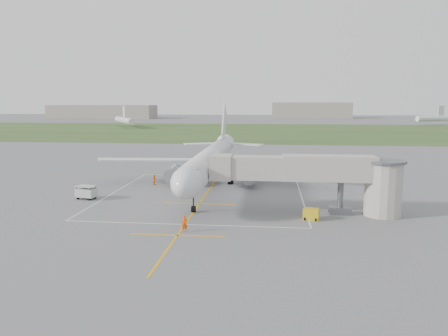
# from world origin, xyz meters

# --- Properties ---
(ground) EXTENTS (700.00, 700.00, 0.00)m
(ground) POSITION_xyz_m (0.00, 0.00, 0.00)
(ground) COLOR #5F5F62
(ground) RESTS_ON ground
(grass_strip) EXTENTS (700.00, 120.00, 0.02)m
(grass_strip) POSITION_xyz_m (0.00, 130.00, 0.01)
(grass_strip) COLOR #324B20
(grass_strip) RESTS_ON ground
(apron_markings) EXTENTS (28.20, 60.00, 0.01)m
(apron_markings) POSITION_xyz_m (0.00, -5.82, 0.01)
(apron_markings) COLOR #E6A40D
(apron_markings) RESTS_ON ground
(airliner) EXTENTS (38.93, 46.75, 13.52)m
(airliner) POSITION_xyz_m (-0.00, 0.75, 4.39)
(airliner) COLOR silver
(airliner) RESTS_ON ground
(jet_bridge) EXTENTS (23.40, 5.00, 7.20)m
(jet_bridge) POSITION_xyz_m (15.72, -13.50, 4.74)
(jet_bridge) COLOR gray
(jet_bridge) RESTS_ON ground
(gpu_unit) EXTENTS (2.00, 1.59, 1.35)m
(gpu_unit) POSITION_xyz_m (14.27, -16.46, 0.66)
(gpu_unit) COLOR gold
(gpu_unit) RESTS_ON ground
(baggage_cart) EXTENTS (3.02, 2.20, 1.89)m
(baggage_cart) POSITION_xyz_m (-16.33, -8.91, 0.97)
(baggage_cart) COLOR #B2B2B2
(baggage_cart) RESTS_ON ground
(ramp_worker_nose) EXTENTS (0.76, 0.61, 1.81)m
(ramp_worker_nose) POSITION_xyz_m (0.51, -22.73, 0.90)
(ramp_worker_nose) COLOR #FF4E08
(ramp_worker_nose) RESTS_ON ground
(ramp_worker_wing) EXTENTS (0.94, 0.97, 1.58)m
(ramp_worker_wing) POSITION_xyz_m (-9.59, 2.69, 0.79)
(ramp_worker_wing) COLOR orange
(ramp_worker_wing) RESTS_ON ground
(distant_hangars) EXTENTS (345.00, 49.00, 12.00)m
(distant_hangars) POSITION_xyz_m (-16.15, 265.19, 5.17)
(distant_hangars) COLOR gray
(distant_hangars) RESTS_ON ground
(distant_aircraft) EXTENTS (195.25, 65.45, 8.85)m
(distant_aircraft) POSITION_xyz_m (19.83, 172.02, 3.59)
(distant_aircraft) COLOR silver
(distant_aircraft) RESTS_ON ground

